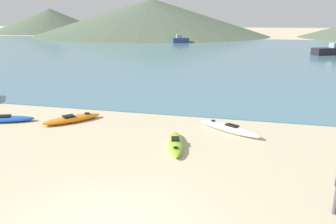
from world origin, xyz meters
TOP-DOWN VIEW (x-y plane):
  - bay_water at (0.00, 45.09)m, footprint 160.00×70.00m
  - far_hill_left at (-69.03, 104.68)m, footprint 41.85×41.85m
  - far_hill_midleft at (-26.86, 93.93)m, footprint 70.97×70.97m
  - kayak_on_sand_0 at (-5.25, 7.82)m, footprint 2.49×2.72m
  - kayak_on_sand_1 at (2.38, 8.19)m, footprint 3.05×2.18m
  - kayak_on_sand_3 at (0.44, 5.85)m, footprint 1.21×2.80m
  - kayak_on_sand_4 at (-8.65, 6.98)m, footprint 3.30×1.72m
  - moored_boat_0 at (14.42, 44.76)m, footprint 5.97×4.37m
  - moored_boat_1 at (-11.30, 62.82)m, footprint 3.77×2.95m

SIDE VIEW (x-z plane):
  - bay_water at x=0.00m, z-range 0.00..0.06m
  - kayak_on_sand_3 at x=0.44m, z-range -0.02..0.29m
  - kayak_on_sand_4 at x=-8.65m, z-range -0.02..0.31m
  - kayak_on_sand_0 at x=-5.25m, z-range -0.02..0.33m
  - kayak_on_sand_1 at x=2.38m, z-range -0.02..0.35m
  - moored_boat_0 at x=14.42m, z-range -0.19..1.45m
  - moored_boat_1 at x=-11.30m, z-range -0.20..1.52m
  - far_hill_left at x=-69.03m, z-range 0.00..8.62m
  - far_hill_midleft at x=-26.86m, z-range 0.00..10.88m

